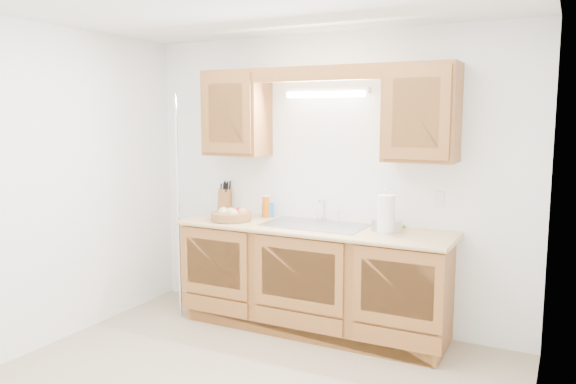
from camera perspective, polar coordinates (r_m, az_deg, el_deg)
The scene contains 17 objects.
room at distance 3.56m, azimuth -5.25°, elevation -1.21°, with size 3.52×3.50×2.50m.
base_cabinets at distance 4.78m, azimuth 2.67°, elevation -8.84°, with size 2.20×0.60×0.86m, color brown.
countertop at distance 4.66m, azimuth 2.62°, elevation -3.69°, with size 2.30×0.63×0.04m, color #E1B576.
upper_cabinet_left at distance 5.09m, azimuth -5.22°, elevation 7.96°, with size 0.55×0.33×0.75m, color brown.
upper_cabinet_right at distance 4.44m, azimuth 13.42°, elevation 7.82°, with size 0.55×0.33×0.75m, color brown.
valance at distance 4.58m, azimuth 2.75°, elevation 11.96°, with size 2.20×0.05×0.12m, color brown.
fluorescent_fixture at distance 4.78m, azimuth 3.87°, elevation 10.05°, with size 0.76×0.08×0.08m.
sink at distance 4.69m, azimuth 2.73°, elevation -4.27°, with size 0.84×0.46×0.36m.
wire_shelf_pole at distance 5.04m, azimuth -11.09°, elevation -1.56°, with size 0.03×0.03×2.00m, color silver.
outlet_plate at distance 4.61m, azimuth 15.07°, elevation -0.67°, with size 0.08×0.01×0.12m, color white.
fruit_basket at distance 4.91m, azimuth -5.77°, elevation -2.32°, with size 0.43×0.43×0.11m.
knife_block at distance 5.33m, azimuth -6.43°, elevation -0.85°, with size 0.15×0.20×0.31m.
orange_canister at distance 5.01m, azimuth -2.26°, elevation -1.46°, with size 0.09×0.09×0.20m.
soap_bottle at distance 5.05m, azimuth -2.05°, elevation -1.53°, with size 0.08×0.08×0.18m, color blue.
sponge at distance 4.67m, azimuth 11.24°, elevation -3.46°, with size 0.11×0.09×0.02m.
paper_towel at distance 4.42m, azimuth 9.92°, elevation -2.23°, with size 0.17×0.17×0.35m.
apple_bowl at distance 4.51m, azimuth 10.02°, elevation -3.23°, with size 0.24×0.24×0.12m.
Camera 1 is at (1.88, -2.97, 1.80)m, focal length 35.00 mm.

